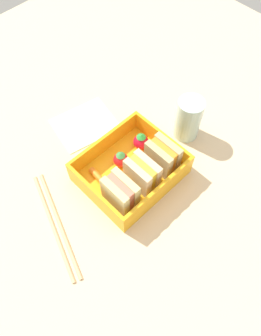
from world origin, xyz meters
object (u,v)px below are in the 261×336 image
(strawberry_far_left, at_px, (122,158))
(drinking_glass, at_px, (188,119))
(folded_napkin, at_px, (85,124))
(carrot_stick_far_left, at_px, (100,179))
(sandwich_center, at_px, (120,192))
(sandwich_left, at_px, (163,156))
(sandwich_center_left, at_px, (142,174))
(chopstick_pair, at_px, (56,224))
(strawberry_left, at_px, (141,141))

(strawberry_far_left, bearing_deg, drinking_glass, 167.56)
(folded_napkin, bearing_deg, drinking_glass, 129.62)
(carrot_stick_far_left, relative_size, drinking_glass, 0.59)
(sandwich_center, xyz_separation_m, strawberry_far_left, (-0.06, -0.06, -0.01))
(sandwich_left, xyz_separation_m, drinking_glass, (-0.10, -0.02, 0.00))
(strawberry_far_left, bearing_deg, sandwich_center, 45.03)
(sandwich_center_left, xyz_separation_m, folded_napkin, (-0.02, -0.18, -0.04))
(sandwich_left, relative_size, drinking_glass, 0.66)
(sandwich_left, distance_m, sandwich_center_left, 0.05)
(strawberry_far_left, relative_size, carrot_stick_far_left, 0.64)
(carrot_stick_far_left, bearing_deg, folded_napkin, -118.53)
(sandwich_center, relative_size, drinking_glass, 0.66)
(sandwich_left, bearing_deg, strawberry_far_left, -48.09)
(chopstick_pair, bearing_deg, sandwich_center, 155.85)
(carrot_stick_far_left, distance_m, folded_napkin, 0.15)
(sandwich_left, height_order, sandwich_center, same)
(carrot_stick_far_left, bearing_deg, drinking_glass, 170.71)
(sandwich_left, height_order, folded_napkin, sandwich_left)
(strawberry_far_left, height_order, carrot_stick_far_left, strawberry_far_left)
(sandwich_center_left, distance_m, drinking_glass, 0.15)
(sandwich_left, bearing_deg, chopstick_pair, -12.87)
(chopstick_pair, distance_m, folded_napkin, 0.22)
(sandwich_center_left, relative_size, drinking_glass, 0.66)
(sandwich_center_left, xyz_separation_m, drinking_glass, (-0.15, -0.02, 0.00))
(chopstick_pair, height_order, folded_napkin, chopstick_pair)
(strawberry_left, bearing_deg, sandwich_center_left, 46.09)
(strawberry_far_left, xyz_separation_m, folded_napkin, (-0.01, -0.13, -0.03))
(chopstick_pair, xyz_separation_m, drinking_glass, (-0.31, 0.03, 0.04))
(sandwich_left, distance_m, folded_napkin, 0.19)
(drinking_glass, bearing_deg, chopstick_pair, -4.77)
(strawberry_left, distance_m, chopstick_pair, 0.22)
(sandwich_center, distance_m, drinking_glass, 0.20)
(chopstick_pair, height_order, drinking_glass, drinking_glass)
(sandwich_center_left, height_order, sandwich_center, same)
(sandwich_left, distance_m, chopstick_pair, 0.22)
(sandwich_left, relative_size, folded_napkin, 0.50)
(sandwich_left, xyz_separation_m, strawberry_far_left, (0.05, -0.06, -0.01))
(strawberry_far_left, height_order, folded_napkin, strawberry_far_left)
(sandwich_center_left, bearing_deg, sandwich_center, 0.00)
(sandwich_center_left, bearing_deg, folded_napkin, -95.33)
(folded_napkin, bearing_deg, sandwich_center_left, 84.67)
(sandwich_center, height_order, drinking_glass, drinking_glass)
(strawberry_left, bearing_deg, drinking_glass, 159.82)
(sandwich_left, relative_size, strawberry_far_left, 1.77)
(folded_napkin, bearing_deg, strawberry_left, 106.97)
(strawberry_far_left, bearing_deg, sandwich_left, 131.91)
(sandwich_center, height_order, carrot_stick_far_left, sandwich_center)
(drinking_glass, bearing_deg, sandwich_left, 13.23)
(sandwich_left, bearing_deg, folded_napkin, -79.08)
(chopstick_pair, relative_size, drinking_glass, 2.27)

